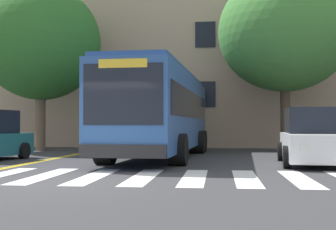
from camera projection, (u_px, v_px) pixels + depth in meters
ground_plane at (62, 182)px, 10.34m from camera, size 120.00×120.00×0.00m
crosswalk at (70, 176)px, 11.49m from camera, size 16.58×4.09×0.01m
lane_line_yellow_inner at (109, 148)px, 25.71m from camera, size 0.12×36.00×0.01m
lane_line_yellow_outer at (112, 148)px, 25.69m from camera, size 0.12×36.00×0.01m
city_bus at (162, 112)px, 18.21m from camera, size 3.14×11.81×3.28m
car_white_far_lane at (314, 139)px, 14.82m from camera, size 2.26×4.86×1.80m
car_navy_behind_bus at (169, 131)px, 28.64m from camera, size 2.26×4.81×1.94m
street_tree_curbside_large at (285, 32)px, 21.89m from camera, size 8.31×8.44×8.46m
street_tree_curbside_small at (41, 42)px, 23.00m from camera, size 6.42×6.89×8.20m
building_facade at (209, 54)px, 30.08m from camera, size 33.48×9.32×11.69m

